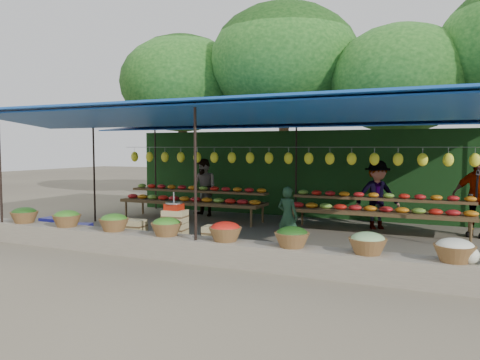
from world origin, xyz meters
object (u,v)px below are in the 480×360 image
at_px(vendor_seated, 288,216).
at_px(crate_counter, 174,233).
at_px(weighing_scale, 174,206).
at_px(blue_crate_front, 54,225).
at_px(blue_crate_back, 79,231).

bearing_deg(vendor_seated, crate_counter, 40.26).
distance_m(crate_counter, weighing_scale, 0.55).
bearing_deg(vendor_seated, blue_crate_front, 18.03).
xyz_separation_m(crate_counter, vendor_seated, (2.00, 1.16, 0.30)).
bearing_deg(blue_crate_front, crate_counter, -5.82).
height_order(vendor_seated, blue_crate_front, vendor_seated).
bearing_deg(blue_crate_front, weighing_scale, -5.81).
bearing_deg(vendor_seated, weighing_scale, 40.33).
distance_m(weighing_scale, vendor_seated, 2.32).
relative_size(weighing_scale, blue_crate_front, 0.64).
xyz_separation_m(crate_counter, blue_crate_back, (-2.48, 0.00, -0.15)).
bearing_deg(crate_counter, weighing_scale, 0.00).
relative_size(weighing_scale, vendor_seated, 0.30).
bearing_deg(blue_crate_back, blue_crate_front, 139.23).
bearing_deg(crate_counter, blue_crate_back, 179.91).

